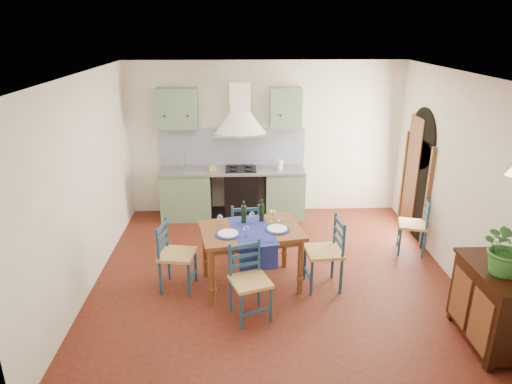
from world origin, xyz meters
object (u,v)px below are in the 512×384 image
at_px(sideboard, 491,304).
at_px(potted_plant, 509,248).
at_px(dining_table, 252,236).
at_px(chair_near, 249,281).

xyz_separation_m(sideboard, potted_plant, (0.02, -0.08, 0.73)).
bearing_deg(dining_table, potted_plant, -28.35).
bearing_deg(chair_near, potted_plant, -14.59).
relative_size(chair_near, sideboard, 0.90).
bearing_deg(dining_table, chair_near, -93.69).
xyz_separation_m(chair_near, sideboard, (2.63, -0.61, 0.02)).
distance_m(chair_near, potted_plant, 2.84).
distance_m(dining_table, potted_plant, 3.00).
relative_size(dining_table, chair_near, 1.55).
xyz_separation_m(dining_table, chair_near, (-0.05, -0.71, -0.25)).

